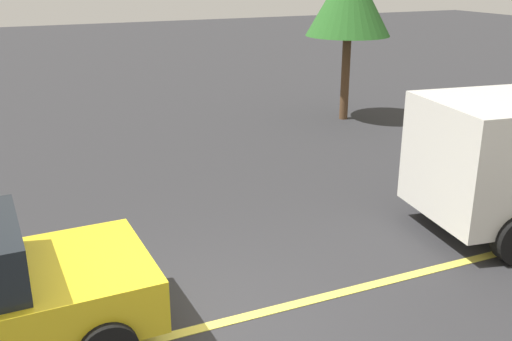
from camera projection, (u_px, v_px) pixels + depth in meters
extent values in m
plane|color=#2D2D30|center=(193.00, 331.00, 7.01)|extent=(80.00, 80.00, 0.00)
cube|color=#E0D14C|center=(399.00, 278.00, 8.17)|extent=(28.00, 0.16, 0.01)
cylinder|color=black|center=(440.00, 191.00, 10.32)|extent=(0.79, 0.36, 0.76)
cylinder|color=black|center=(77.00, 271.00, 7.72)|extent=(0.65, 0.24, 0.64)
cylinder|color=#513823|center=(345.00, 78.00, 16.31)|extent=(0.23, 0.23, 2.31)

